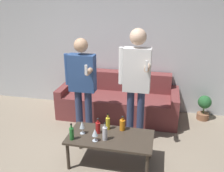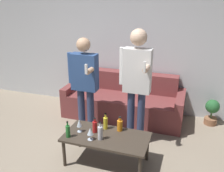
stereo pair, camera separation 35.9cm
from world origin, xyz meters
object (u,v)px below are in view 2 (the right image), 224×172
(coffee_table, at_px, (106,139))
(person_standing_left, at_px, (84,80))
(couch, at_px, (124,101))
(person_standing_right, at_px, (137,78))
(bottle_orange, at_px, (100,133))

(coffee_table, height_order, person_standing_left, person_standing_left)
(couch, height_order, person_standing_right, person_standing_right)
(bottle_orange, height_order, person_standing_right, person_standing_right)
(couch, xyz_separation_m, person_standing_left, (-0.43, -0.78, 0.64))
(couch, bearing_deg, coffee_table, -83.32)
(couch, distance_m, person_standing_right, 1.20)
(coffee_table, distance_m, person_standing_left, 1.05)
(bottle_orange, bearing_deg, couch, 94.45)
(coffee_table, relative_size, person_standing_right, 0.64)
(person_standing_left, height_order, person_standing_right, person_standing_right)
(couch, distance_m, bottle_orange, 1.56)
(person_standing_right, bearing_deg, couch, 116.88)
(person_standing_left, xyz_separation_m, person_standing_right, (0.84, -0.04, 0.13))
(coffee_table, bearing_deg, bottle_orange, -117.29)
(couch, xyz_separation_m, coffee_table, (0.17, -1.44, 0.09))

